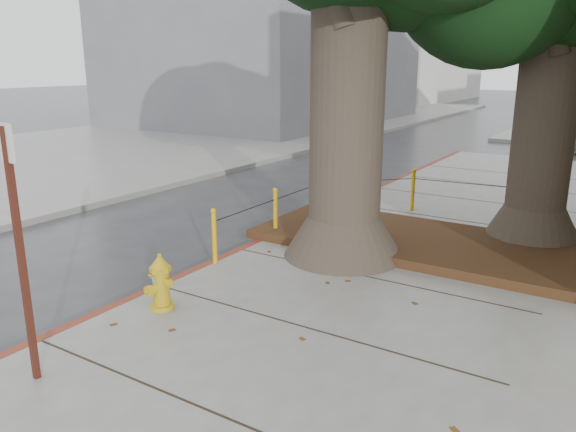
{
  "coord_description": "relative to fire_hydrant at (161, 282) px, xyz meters",
  "views": [
    {
      "loc": [
        3.82,
        -5.54,
        3.36
      ],
      "look_at": [
        -0.61,
        1.42,
        1.1
      ],
      "focal_mm": 35.0,
      "sensor_mm": 36.0,
      "label": 1
    }
  ],
  "objects": [
    {
      "name": "planter_bed",
      "position": [
        2.28,
        4.45,
        -0.3
      ],
      "size": [
        6.4,
        2.6,
        0.16
      ],
      "primitive_type": "cube",
      "color": "black",
      "rests_on": "sidewalk_main"
    },
    {
      "name": "bollard_ring",
      "position": [
        0.51,
        4.93,
        0.14
      ],
      "size": [
        3.79,
        5.39,
        0.95
      ],
      "color": "#DAA00C",
      "rests_on": "sidewalk_main"
    },
    {
      "name": "curb_red",
      "position": [
        -0.62,
        3.05,
        -0.45
      ],
      "size": [
        0.14,
        26.0,
        0.16
      ],
      "primitive_type": "cube",
      "color": "maroon",
      "rests_on": "ground"
    },
    {
      "name": "signpost",
      "position": [
        0.13,
        -1.97,
        1.13
      ],
      "size": [
        0.26,
        0.07,
        2.67
      ],
      "rotation": [
        0.0,
        0.0,
        -0.12
      ],
      "color": "#471911",
      "rests_on": "sidewalk_main"
    },
    {
      "name": "fire_hydrant",
      "position": [
        0.0,
        0.0,
        0.0
      ],
      "size": [
        0.41,
        0.39,
        0.77
      ],
      "rotation": [
        0.0,
        0.0,
        -0.24
      ],
      "color": "gold",
      "rests_on": "sidewalk_main"
    },
    {
      "name": "car_dark",
      "position": [
        -10.23,
        19.74,
        0.04
      ],
      "size": [
        1.85,
        3.99,
        1.13
      ],
      "primitive_type": "imported",
      "rotation": [
        0.0,
        0.0,
        0.07
      ],
      "color": "black",
      "rests_on": "ground"
    },
    {
      "name": "building_far_grey",
      "position": [
        -13.62,
        22.55,
        5.47
      ],
      "size": [
        12.0,
        16.0,
        12.0
      ],
      "primitive_type": "cube",
      "color": "slate",
      "rests_on": "ground"
    },
    {
      "name": "ground",
      "position": [
        1.38,
        0.55,
        -0.53
      ],
      "size": [
        140.0,
        140.0,
        0.0
      ],
      "primitive_type": "plane",
      "color": "#28282B",
      "rests_on": "ground"
    },
    {
      "name": "sidewalk_opposite",
      "position": [
        -12.62,
        10.55,
        -0.45
      ],
      "size": [
        14.0,
        60.0,
        0.15
      ],
      "primitive_type": "cube",
      "color": "slate",
      "rests_on": "ground"
    },
    {
      "name": "building_far_white",
      "position": [
        -15.62,
        45.55,
        6.97
      ],
      "size": [
        12.0,
        18.0,
        15.0
      ],
      "primitive_type": "cube",
      "color": "silver",
      "rests_on": "ground"
    }
  ]
}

